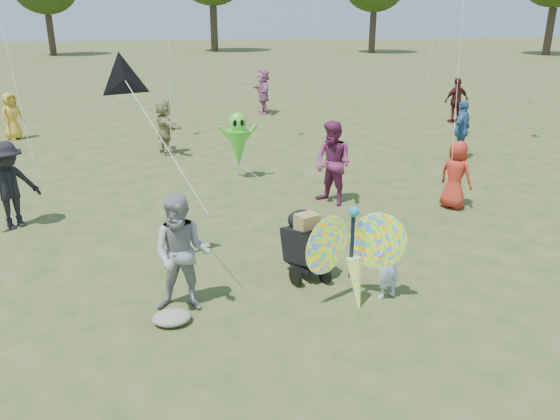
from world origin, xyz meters
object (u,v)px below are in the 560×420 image
Objects in this scene: crowd_g at (12,116)px; butterfly_kite at (354,256)px; jogging_stroller at (305,239)px; alien_kite at (238,142)px; child_girl at (388,264)px; crowd_a at (456,175)px; crowd_b at (10,186)px; crowd_d at (165,127)px; crowd_h at (456,100)px; crowd_j at (263,91)px; crowd_e at (333,163)px; adult_man at (182,254)px; crowd_c at (461,130)px.

butterfly_kite is (8.07, -12.71, -0.03)m from crowd_g.
jogging_stroller is 5.69m from alien_kite.
crowd_g is at bearing -73.89° from child_girl.
crowd_a is 0.96× the size of crowd_g.
crowd_b reaches higher than alien_kite.
jogging_stroller is (2.44, -8.68, -0.22)m from crowd_d.
crowd_j is (-7.09, 3.36, 0.07)m from crowd_h.
crowd_e reaches higher than crowd_a.
adult_man reaches higher than crowd_c.
adult_man reaches higher than jogging_stroller.
crowd_c is (5.04, 7.56, 0.31)m from child_girl.
crowd_e is 1.20× the size of crowd_g.
crowd_d is at bearing -35.76° from crowd_j.
adult_man is 16.35m from crowd_j.
adult_man is (-3.04, 0.19, 0.33)m from child_girl.
child_girl reaches higher than jogging_stroller.
crowd_b is 1.06× the size of crowd_d.
crowd_d reaches higher than crowd_a.
crowd_j is at bearing 77.97° from alien_kite.
jogging_stroller is (-1.36, -3.34, -0.33)m from crowd_e.
crowd_a is 4.49m from crowd_c.
crowd_c is at bearing -141.92° from child_girl.
crowd_d is 0.88× the size of crowd_e.
crowd_a is 10.30m from crowd_h.
crowd_b is (-6.37, 4.04, 0.33)m from child_girl.
alien_kite is at bearing 98.49° from butterfly_kite.
crowd_c is at bearing -22.74° from crowd_b.
crowd_b reaches higher than jogging_stroller.
crowd_c is 1.10× the size of crowd_g.
crowd_j is 1.07× the size of butterfly_kite.
child_girl is 0.73× the size of crowd_a.
crowd_c is 8.95m from jogging_stroller.
child_girl is 0.63× the size of adult_man.
adult_man reaches higher than crowd_g.
crowd_e is 4.50m from butterfly_kite.
alien_kite is at bearing -34.68° from crowd_c.
crowd_e is at bearing -37.20° from crowd_b.
alien_kite reaches higher than crowd_d.
crowd_c is 9.76m from crowd_j.
crowd_b is (-3.33, 3.85, 0.01)m from adult_man.
crowd_b reaches higher than butterfly_kite.
crowd_g is (-5.60, 12.46, -0.09)m from adult_man.
crowd_a is 0.88× the size of crowd_h.
crowd_h is 1.51× the size of jogging_stroller.
child_girl is 0.70× the size of crowd_g.
butterfly_kite is (2.93, -9.75, -0.07)m from crowd_d.
crowd_b reaches higher than crowd_a.
crowd_a is 2.69m from crowd_e.
crowd_e reaches higher than butterfly_kite.
jogging_stroller is (7.58, -11.64, -0.17)m from crowd_g.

